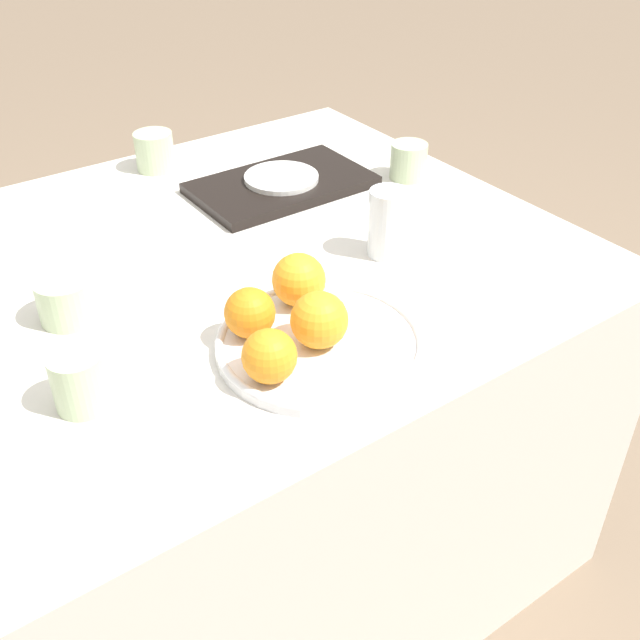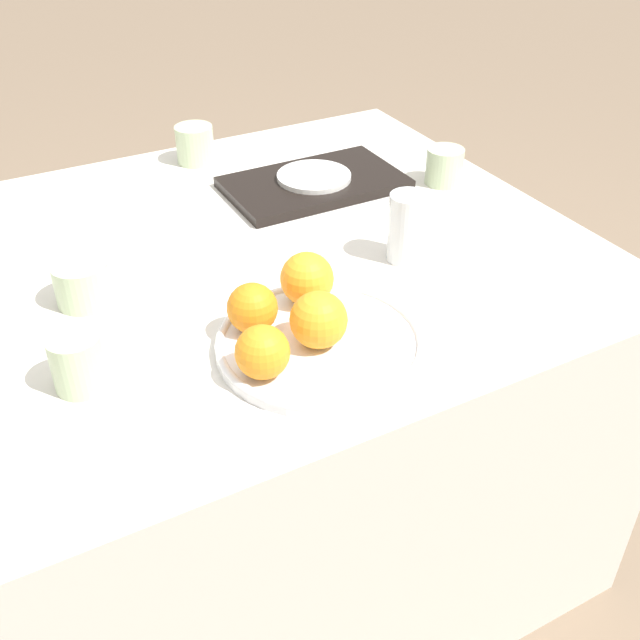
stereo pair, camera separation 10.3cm
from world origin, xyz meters
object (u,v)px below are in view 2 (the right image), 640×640
cup_2 (78,362)px  side_plate (314,177)px  serving_tray (314,184)px  fruit_platter (320,343)px  orange_2 (307,279)px  orange_3 (262,352)px  cup_1 (82,283)px  orange_0 (319,320)px  water_glass (407,228)px  cup_3 (195,144)px  orange_1 (252,308)px  cup_0 (444,166)px

cup_2 → side_plate: bearing=35.1°
side_plate → cup_2: cup_2 is taller
serving_tray → fruit_platter: bearing=-117.1°
cup_2 → orange_2: bearing=3.0°
orange_3 → side_plate: bearing=55.6°
side_plate → cup_1: 0.54m
orange_0 → water_glass: (0.25, 0.16, 0.00)m
fruit_platter → cup_3: 0.71m
fruit_platter → cup_2: bearing=165.9°
fruit_platter → cup_1: (-0.26, 0.28, 0.02)m
water_glass → cup_1: bearing=166.2°
orange_1 → serving_tray: size_ratio=0.21×
cup_3 → orange_2: bearing=-94.7°
orange_0 → cup_3: 0.72m
orange_3 → cup_0: orange_3 is taller
water_glass → cup_0: water_glass is taller
water_glass → cup_3: size_ratio=1.48×
cup_3 → orange_3: bearing=-103.9°
cup_1 → cup_2: 0.21m
cup_3 → orange_0: bearing=-96.9°
serving_tray → side_plate: size_ratio=2.35×
orange_1 → water_glass: (0.32, 0.08, 0.01)m
fruit_platter → cup_3: cup_3 is taller
orange_2 → cup_2: bearing=-177.0°
cup_0 → cup_2: bearing=-160.1°
orange_1 → cup_1: (-0.19, 0.21, -0.02)m
fruit_platter → side_plate: bearing=62.9°
water_glass → serving_tray: size_ratio=0.34×
side_plate → orange_3: bearing=-124.4°
serving_tray → cup_1: cup_1 is taller
orange_1 → cup_2: bearing=177.8°
water_glass → cup_2: water_glass is taller
orange_0 → orange_1: 0.10m
orange_3 → cup_2: size_ratio=0.92×
water_glass → cup_3: water_glass is taller
fruit_platter → cup_3: (0.08, 0.71, 0.03)m
orange_1 → side_plate: size_ratio=0.50×
orange_0 → serving_tray: orange_0 is taller
side_plate → cup_2: bearing=-144.9°
orange_3 → cup_3: orange_3 is taller
orange_3 → cup_0: size_ratio=0.99×
serving_tray → side_plate: bearing=0.0°
orange_0 → side_plate: orange_0 is taller
fruit_platter → orange_3: (-0.10, -0.03, 0.04)m
water_glass → cup_2: 0.57m
orange_1 → water_glass: bearing=14.7°
side_plate → cup_0: bearing=-23.0°
serving_tray → cup_3: size_ratio=4.35×
cup_1 → cup_2: cup_2 is taller
orange_1 → cup_3: bearing=76.6°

